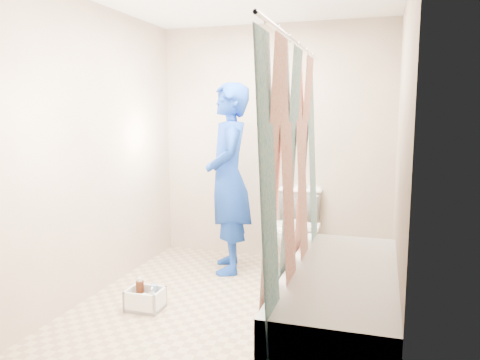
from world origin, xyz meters
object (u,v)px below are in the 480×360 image
(toilet, at_px, (296,230))
(plumber, at_px, (228,179))
(cleaning_caddy, at_px, (146,300))
(bathtub, at_px, (340,304))

(toilet, distance_m, plumber, 0.82)
(cleaning_caddy, bearing_deg, toilet, 54.07)
(bathtub, relative_size, cleaning_caddy, 6.45)
(bathtub, distance_m, plumber, 1.76)
(bathtub, relative_size, plumber, 0.98)
(toilet, bearing_deg, bathtub, -70.03)
(bathtub, xyz_separation_m, cleaning_caddy, (-1.48, 0.09, -0.19))
(plumber, distance_m, cleaning_caddy, 1.39)
(plumber, bearing_deg, cleaning_caddy, -37.74)
(bathtub, bearing_deg, toilet, 111.78)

